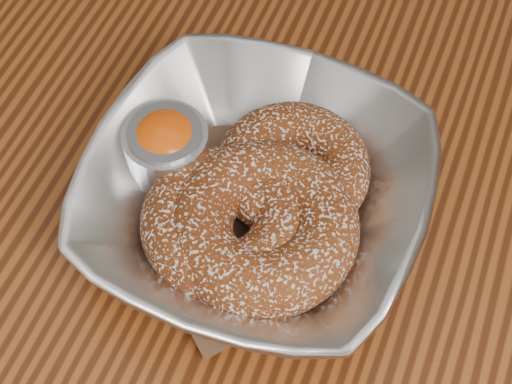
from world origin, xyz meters
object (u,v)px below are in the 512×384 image
at_px(serving_bowl, 256,196).
at_px(ramekin, 167,150).
at_px(donut_back, 292,169).
at_px(table, 253,328).
at_px(donut_front, 262,226).
at_px(donut_extra, 227,222).

height_order(serving_bowl, ramekin, ramekin).
xyz_separation_m(serving_bowl, donut_back, (0.01, 0.03, 0.00)).
bearing_deg(serving_bowl, table, -72.11).
xyz_separation_m(table, serving_bowl, (-0.01, 0.03, 0.12)).
relative_size(table, ramekin, 22.58).
distance_m(serving_bowl, donut_front, 0.02).
bearing_deg(donut_back, serving_bowl, -118.79).
bearing_deg(serving_bowl, donut_extra, -109.67).
bearing_deg(donut_extra, serving_bowl, 70.33).
bearing_deg(table, donut_back, 87.00).
distance_m(table, ramekin, 0.16).
xyz_separation_m(table, donut_back, (0.00, 0.06, 0.13)).
distance_m(table, donut_extra, 0.13).
height_order(donut_front, ramekin, ramekin).
bearing_deg(ramekin, donut_front, -20.60).
xyz_separation_m(donut_front, donut_extra, (-0.02, -0.00, -0.00)).
height_order(serving_bowl, donut_extra, serving_bowl).
distance_m(donut_extra, ramekin, 0.06).
relative_size(donut_back, donut_extra, 0.94).
height_order(donut_back, ramekin, ramekin).
height_order(table, donut_front, donut_front).
distance_m(donut_back, donut_front, 0.05).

